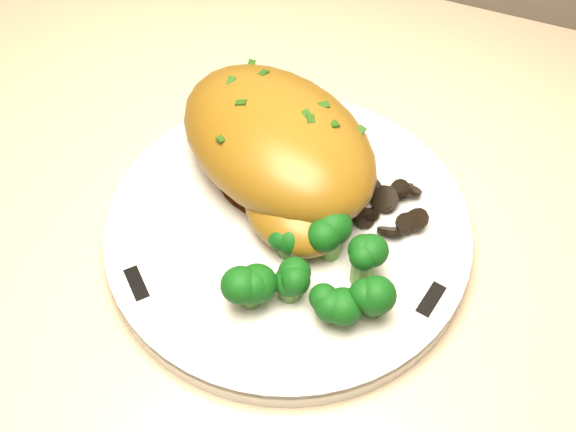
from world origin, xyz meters
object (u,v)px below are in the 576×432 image
(counter, at_px, (233,376))
(broccoli_florets, at_px, (318,270))
(plate, at_px, (288,231))
(chicken_breast, at_px, (279,149))

(counter, xyz_separation_m, broccoli_florets, (0.14, -0.09, 0.47))
(plate, xyz_separation_m, chicken_breast, (-0.02, 0.04, 0.04))
(chicken_breast, bearing_deg, counter, -152.38)
(plate, bearing_deg, counter, 156.09)
(counter, bearing_deg, chicken_breast, -0.88)
(counter, height_order, plate, counter)
(counter, distance_m, broccoli_florets, 0.50)
(plate, relative_size, chicken_breast, 1.29)
(chicken_breast, distance_m, broccoli_florets, 0.11)
(chicken_breast, bearing_deg, plate, -31.96)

